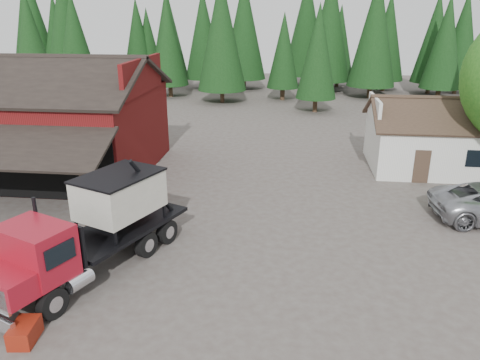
# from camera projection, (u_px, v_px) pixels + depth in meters

# --- Properties ---
(ground) EXTENTS (120.00, 120.00, 0.00)m
(ground) POSITION_uv_depth(u_px,v_px,m) (194.00, 253.00, 19.62)
(ground) COLOR #4B403B
(ground) RESTS_ON ground
(red_barn) EXTENTS (12.80, 13.63, 7.18)m
(red_barn) POSITION_uv_depth(u_px,v_px,m) (52.00, 128.00, 29.15)
(red_barn) COLOR maroon
(red_barn) RESTS_ON ground
(farmhouse) EXTENTS (8.60, 6.42, 4.65)m
(farmhouse) POSITION_uv_depth(u_px,v_px,m) (436.00, 143.00, 29.76)
(farmhouse) COLOR silver
(farmhouse) RESTS_ON ground
(conifer_backdrop) EXTENTS (76.00, 16.00, 16.00)m
(conifer_backdrop) POSITION_uv_depth(u_px,v_px,m) (263.00, 91.00, 58.82)
(conifer_backdrop) COLOR black
(conifer_backdrop) RESTS_ON ground
(near_pine_a) EXTENTS (4.40, 4.40, 11.40)m
(near_pine_a) POSITION_uv_depth(u_px,v_px,m) (32.00, 45.00, 45.98)
(near_pine_a) COLOR #382619
(near_pine_a) RESTS_ON ground
(near_pine_b) EXTENTS (3.96, 3.96, 10.40)m
(near_pine_b) POSITION_uv_depth(u_px,v_px,m) (318.00, 51.00, 44.95)
(near_pine_b) COLOR #382619
(near_pine_b) RESTS_ON ground
(near_pine_d) EXTENTS (5.28, 5.28, 13.40)m
(near_pine_d) POSITION_uv_depth(u_px,v_px,m) (221.00, 33.00, 49.27)
(near_pine_d) COLOR #382619
(near_pine_d) RESTS_ON ground
(feed_truck) EXTENTS (5.66, 9.16, 4.04)m
(feed_truck) POSITION_uv_depth(u_px,v_px,m) (93.00, 225.00, 17.82)
(feed_truck) COLOR black
(feed_truck) RESTS_ON ground
(equip_box) EXTENTS (0.83, 1.18, 0.60)m
(equip_box) POSITION_uv_depth(u_px,v_px,m) (25.00, 332.00, 14.36)
(equip_box) COLOR maroon
(equip_box) RESTS_ON ground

